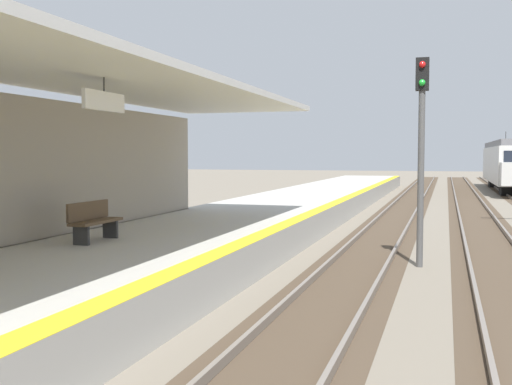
# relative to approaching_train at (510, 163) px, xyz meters

# --- Properties ---
(station_platform) EXTENTS (5.00, 80.00, 0.91)m
(station_platform) POSITION_rel_approaching_train_xyz_m (-11.20, -34.26, -1.73)
(station_platform) COLOR #B7B5AD
(station_platform) RESTS_ON ground
(track_pair_nearest_platform) EXTENTS (2.34, 120.00, 0.16)m
(track_pair_nearest_platform) POSITION_rel_approaching_train_xyz_m (-6.80, -30.26, -2.13)
(track_pair_nearest_platform) COLOR #4C3D2D
(track_pair_nearest_platform) RESTS_ON ground
(track_pair_middle) EXTENTS (2.34, 120.00, 0.16)m
(track_pair_middle) POSITION_rel_approaching_train_xyz_m (-3.40, -30.26, -2.13)
(track_pair_middle) COLOR #4C3D2D
(track_pair_middle) RESTS_ON ground
(approaching_train) EXTENTS (2.93, 19.60, 4.76)m
(approaching_train) POSITION_rel_approaching_train_xyz_m (0.00, 0.00, 0.00)
(approaching_train) COLOR silver
(approaching_train) RESTS_ON ground
(rail_signal_post) EXTENTS (0.32, 0.34, 5.20)m
(rail_signal_post) POSITION_rel_approaching_train_xyz_m (-5.33, -35.98, 1.02)
(rail_signal_post) COLOR #4C4C4C
(rail_signal_post) RESTS_ON ground
(platform_bench) EXTENTS (0.45, 1.60, 0.88)m
(platform_bench) POSITION_rel_approaching_train_xyz_m (-12.17, -39.95, -0.80)
(platform_bench) COLOR brown
(platform_bench) RESTS_ON station_platform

